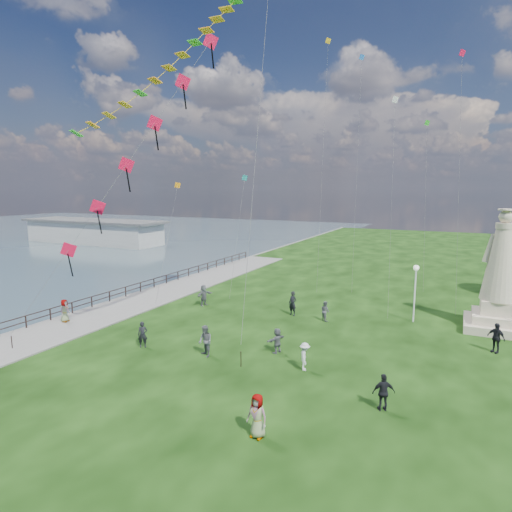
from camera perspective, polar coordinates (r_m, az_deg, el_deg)
The scene contains 17 objects.
waterfront at distance 38.53m, azimuth -18.83°, elevation -6.51°, with size 200.00×200.00×1.51m.
pier_pavilion at distance 86.97m, azimuth -20.84°, elevation 3.11°, with size 30.00×8.00×4.40m.
statue at distance 34.48m, azimuth 29.75°, elevation -3.41°, with size 4.22×4.22×8.55m.
lamppost at distance 33.83m, azimuth 20.49°, elevation -3.17°, with size 0.40×0.40×4.34m.
person_0 at distance 28.28m, azimuth -14.88°, elevation -10.09°, with size 0.60×0.40×1.66m, color black.
person_1 at distance 26.10m, azimuth -6.79°, elevation -11.21°, with size 0.92×0.57×1.89m, color #595960.
person_2 at distance 24.31m, azimuth 6.52°, elevation -13.17°, with size 1.01×0.52×1.56m, color silver.
person_3 at distance 20.98m, azimuth 16.65°, elevation -17.02°, with size 1.01×0.52×1.73m, color black.
person_4 at distance 18.32m, azimuth 0.17°, elevation -20.54°, with size 0.89×0.55×1.82m, color #595960.
person_5 at distance 36.92m, azimuth -6.97°, elevation -5.19°, with size 1.69×0.73×1.82m, color #595960.
person_6 at distance 33.98m, azimuth 4.91°, elevation -6.32°, with size 0.70×0.46×1.93m, color black.
person_7 at distance 32.97m, azimuth 9.21°, elevation -7.26°, with size 0.74×0.46×1.52m, color #595960.
person_9 at distance 30.27m, azimuth 29.35°, elevation -9.48°, with size 1.09×0.56×1.87m, color black.
person_10 at distance 35.05m, azimuth -24.15°, elevation -6.81°, with size 0.83×0.51×1.70m, color #595960.
person_11 at distance 26.55m, azimuth 2.84°, elevation -11.19°, with size 1.43×0.62×1.55m, color #595960.
red_kite_train at distance 28.94m, azimuth -15.48°, elevation 13.39°, with size 9.70×9.35×19.83m.
small_kites at distance 40.99m, azimuth 14.16°, elevation 14.79°, with size 29.58×20.06×24.51m.
Camera 1 is at (11.27, -17.11, 9.95)m, focal length 30.00 mm.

